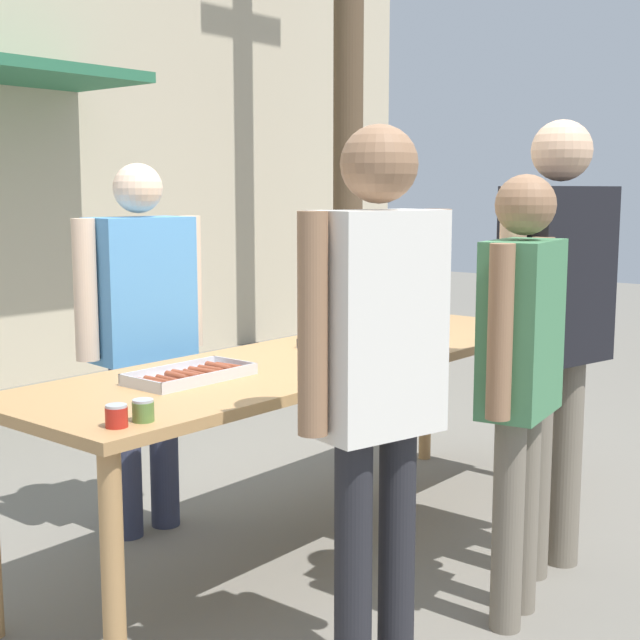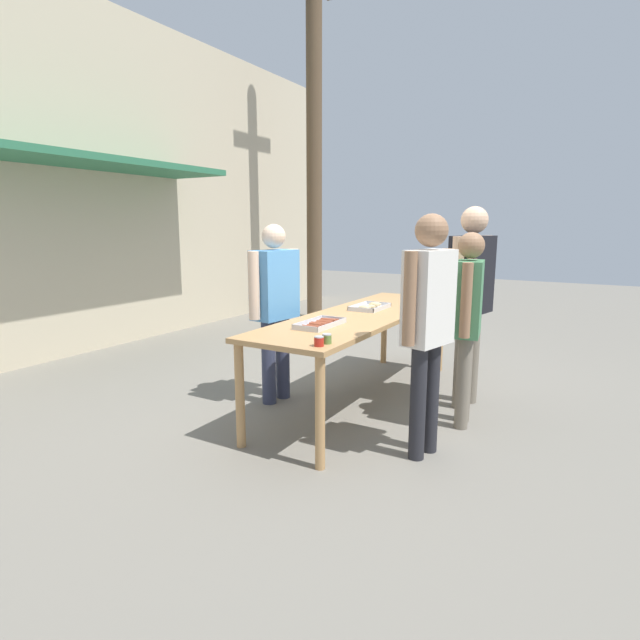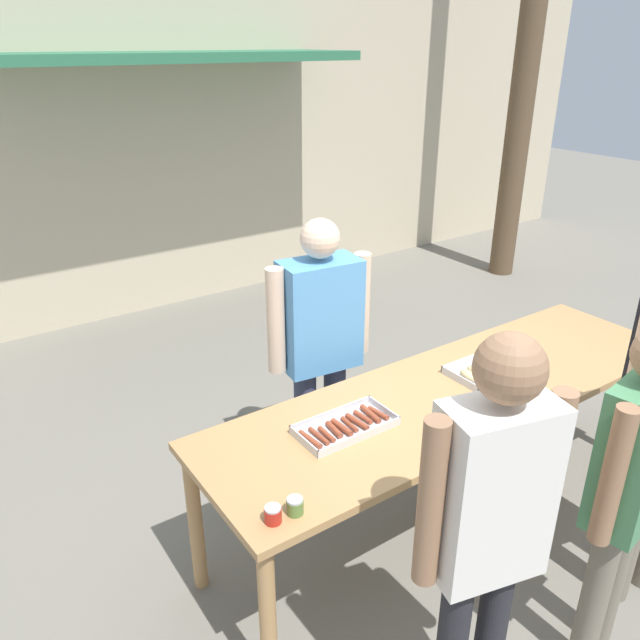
{
  "view_description": "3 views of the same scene",
  "coord_description": "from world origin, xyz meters",
  "px_view_note": "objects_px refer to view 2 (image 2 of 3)",
  "views": [
    {
      "loc": [
        -2.9,
        -2.42,
        1.55
      ],
      "look_at": [
        0.0,
        0.0,
        1.01
      ],
      "focal_mm": 50.0,
      "sensor_mm": 36.0,
      "label": 1
    },
    {
      "loc": [
        -4.15,
        -1.96,
        1.67
      ],
      "look_at": [
        -0.71,
        0.04,
        0.91
      ],
      "focal_mm": 28.0,
      "sensor_mm": 36.0,
      "label": 2
    },
    {
      "loc": [
        -2.21,
        -1.92,
        2.53
      ],
      "look_at": [
        -0.39,
        0.71,
        1.09
      ],
      "focal_mm": 35.0,
      "sensor_mm": 36.0,
      "label": 3
    }
  ],
  "objects_px": {
    "person_customer_holding_hotdog": "(428,314)",
    "person_server_behind_table": "(275,299)",
    "food_tray_buns": "(370,307)",
    "utility_pole": "(314,134)",
    "beer_cup": "(436,293)",
    "person_customer_with_cup": "(471,290)",
    "condiment_jar_ketchup": "(327,339)",
    "person_customer_waiting_in_line": "(468,312)",
    "food_tray_sausages": "(320,324)",
    "condiment_jar_mustard": "(319,341)"
  },
  "relations": [
    {
      "from": "utility_pole",
      "to": "condiment_jar_mustard",
      "type": "bearing_deg",
      "value": -148.85
    },
    {
      "from": "condiment_jar_mustard",
      "to": "person_customer_holding_hotdog",
      "type": "height_order",
      "value": "person_customer_holding_hotdog"
    },
    {
      "from": "person_customer_waiting_in_line",
      "to": "food_tray_buns",
      "type": "bearing_deg",
      "value": -117.85
    },
    {
      "from": "condiment_jar_mustard",
      "to": "person_customer_waiting_in_line",
      "type": "height_order",
      "value": "person_customer_waiting_in_line"
    },
    {
      "from": "person_customer_holding_hotdog",
      "to": "utility_pole",
      "type": "relative_size",
      "value": 0.28
    },
    {
      "from": "condiment_jar_ketchup",
      "to": "beer_cup",
      "type": "xyz_separation_m",
      "value": [
        2.51,
        0.01,
        0.03
      ]
    },
    {
      "from": "food_tray_sausages",
      "to": "food_tray_buns",
      "type": "bearing_deg",
      "value": -0.1
    },
    {
      "from": "person_customer_holding_hotdog",
      "to": "person_customer_waiting_in_line",
      "type": "height_order",
      "value": "person_customer_holding_hotdog"
    },
    {
      "from": "utility_pole",
      "to": "food_tray_buns",
      "type": "bearing_deg",
      "value": -141.77
    },
    {
      "from": "person_customer_with_cup",
      "to": "food_tray_buns",
      "type": "bearing_deg",
      "value": -68.97
    },
    {
      "from": "person_server_behind_table",
      "to": "utility_pole",
      "type": "relative_size",
      "value": 0.27
    },
    {
      "from": "condiment_jar_ketchup",
      "to": "person_customer_with_cup",
      "type": "xyz_separation_m",
      "value": [
        1.61,
        -0.58,
        0.2
      ]
    },
    {
      "from": "food_tray_sausages",
      "to": "condiment_jar_mustard",
      "type": "relative_size",
      "value": 6.93
    },
    {
      "from": "person_customer_with_cup",
      "to": "condiment_jar_ketchup",
      "type": "bearing_deg",
      "value": -7.84
    },
    {
      "from": "beer_cup",
      "to": "person_customer_holding_hotdog",
      "type": "distance_m",
      "value": 2.19
    },
    {
      "from": "condiment_jar_mustard",
      "to": "beer_cup",
      "type": "distance_m",
      "value": 2.61
    },
    {
      "from": "utility_pole",
      "to": "person_server_behind_table",
      "type": "bearing_deg",
      "value": -154.0
    },
    {
      "from": "condiment_jar_ketchup",
      "to": "beer_cup",
      "type": "height_order",
      "value": "beer_cup"
    },
    {
      "from": "food_tray_sausages",
      "to": "person_customer_holding_hotdog",
      "type": "xyz_separation_m",
      "value": [
        -0.09,
        -0.93,
        0.18
      ]
    },
    {
      "from": "condiment_jar_mustard",
      "to": "person_customer_holding_hotdog",
      "type": "bearing_deg",
      "value": -49.66
    },
    {
      "from": "person_customer_holding_hotdog",
      "to": "person_customer_waiting_in_line",
      "type": "bearing_deg",
      "value": -173.96
    },
    {
      "from": "person_server_behind_table",
      "to": "person_customer_waiting_in_line",
      "type": "xyz_separation_m",
      "value": [
        0.3,
        -1.71,
        -0.02
      ]
    },
    {
      "from": "beer_cup",
      "to": "person_customer_with_cup",
      "type": "relative_size",
      "value": 0.07
    },
    {
      "from": "food_tray_sausages",
      "to": "person_customer_holding_hotdog",
      "type": "distance_m",
      "value": 0.95
    },
    {
      "from": "person_customer_holding_hotdog",
      "to": "person_server_behind_table",
      "type": "bearing_deg",
      "value": -90.36
    },
    {
      "from": "condiment_jar_mustard",
      "to": "person_customer_with_cup",
      "type": "relative_size",
      "value": 0.04
    },
    {
      "from": "food_tray_buns",
      "to": "person_customer_with_cup",
      "type": "xyz_separation_m",
      "value": [
        0.15,
        -0.93,
        0.21
      ]
    },
    {
      "from": "food_tray_sausages",
      "to": "person_customer_with_cup",
      "type": "relative_size",
      "value": 0.26
    },
    {
      "from": "beer_cup",
      "to": "utility_pole",
      "type": "height_order",
      "value": "utility_pole"
    },
    {
      "from": "person_customer_waiting_in_line",
      "to": "utility_pole",
      "type": "bearing_deg",
      "value": -144.61
    },
    {
      "from": "food_tray_sausages",
      "to": "person_customer_with_cup",
      "type": "bearing_deg",
      "value": -39.96
    },
    {
      "from": "condiment_jar_mustard",
      "to": "food_tray_sausages",
      "type": "bearing_deg",
      "value": 29.64
    },
    {
      "from": "utility_pole",
      "to": "beer_cup",
      "type": "bearing_deg",
      "value": -127.55
    },
    {
      "from": "person_customer_with_cup",
      "to": "person_server_behind_table",
      "type": "bearing_deg",
      "value": -51.69
    },
    {
      "from": "food_tray_buns",
      "to": "person_customer_holding_hotdog",
      "type": "distance_m",
      "value": 1.42
    },
    {
      "from": "food_tray_buns",
      "to": "person_customer_with_cup",
      "type": "distance_m",
      "value": 0.96
    },
    {
      "from": "food_tray_buns",
      "to": "person_server_behind_table",
      "type": "bearing_deg",
      "value": 133.65
    },
    {
      "from": "condiment_jar_ketchup",
      "to": "food_tray_sausages",
      "type": "bearing_deg",
      "value": 34.65
    },
    {
      "from": "food_tray_buns",
      "to": "person_customer_waiting_in_line",
      "type": "distance_m",
      "value": 1.09
    },
    {
      "from": "person_customer_holding_hotdog",
      "to": "person_customer_with_cup",
      "type": "distance_m",
      "value": 1.2
    },
    {
      "from": "person_customer_holding_hotdog",
      "to": "food_tray_buns",
      "type": "bearing_deg",
      "value": -124.62
    },
    {
      "from": "condiment_jar_ketchup",
      "to": "person_customer_holding_hotdog",
      "type": "height_order",
      "value": "person_customer_holding_hotdog"
    },
    {
      "from": "food_tray_sausages",
      "to": "beer_cup",
      "type": "bearing_deg",
      "value": -9.42
    },
    {
      "from": "beer_cup",
      "to": "person_customer_waiting_in_line",
      "type": "relative_size",
      "value": 0.07
    },
    {
      "from": "person_server_behind_table",
      "to": "person_customer_holding_hotdog",
      "type": "height_order",
      "value": "person_customer_holding_hotdog"
    },
    {
      "from": "food_tray_buns",
      "to": "person_server_behind_table",
      "type": "relative_size",
      "value": 0.26
    },
    {
      "from": "person_customer_with_cup",
      "to": "person_customer_waiting_in_line",
      "type": "xyz_separation_m",
      "value": [
        -0.49,
        -0.1,
        -0.12
      ]
    },
    {
      "from": "food_tray_sausages",
      "to": "person_server_behind_table",
      "type": "bearing_deg",
      "value": 64.67
    },
    {
      "from": "condiment_jar_ketchup",
      "to": "utility_pole",
      "type": "height_order",
      "value": "utility_pole"
    },
    {
      "from": "food_tray_buns",
      "to": "food_tray_sausages",
      "type": "bearing_deg",
      "value": 179.9
    }
  ]
}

